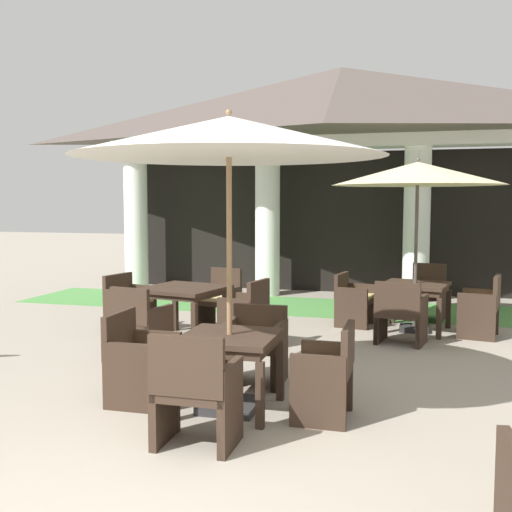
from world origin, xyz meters
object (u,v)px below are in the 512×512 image
object	(u,v)px
patio_chair_mid_left_north	(220,301)
patio_umbrella_far_back	(418,175)
patio_umbrella_near_foreground	(229,139)
patio_chair_mid_left_west	(128,305)
patio_table_mid_left	(184,294)
patio_chair_far_back_north	(426,295)
patio_chair_near_foreground_east	(326,373)
patio_chair_near_foreground_west	(140,360)
patio_table_near_foreground	(230,345)
patio_chair_far_back_east	(481,308)
patio_chair_near_foreground_south	(195,393)
patio_table_far_back	(415,290)
patio_chair_far_back_south	(401,314)
patio_chair_far_back_west	(354,300)
patio_chair_mid_left_east	(246,316)
patio_chair_mid_left_south	(140,324)
patio_chair_near_foreground_north	(255,345)

from	to	relation	value
patio_chair_mid_left_north	patio_umbrella_far_back	bearing A→B (deg)	-157.84
patio_umbrella_near_foreground	patio_chair_mid_left_west	world-z (taller)	patio_umbrella_near_foreground
patio_table_mid_left	patio_chair_far_back_north	bearing A→B (deg)	36.79
patio_umbrella_near_foreground	patio_table_mid_left	world-z (taller)	patio_umbrella_near_foreground
patio_table_mid_left	patio_umbrella_far_back	distance (m)	3.83
patio_chair_near_foreground_east	patio_chair_near_foreground_west	bearing A→B (deg)	90.00
patio_table_near_foreground	patio_chair_far_back_east	size ratio (longest dim) A/B	0.97
patio_chair_near_foreground_south	patio_table_far_back	xyz separation A→B (m)	(1.58, 5.01, 0.18)
patio_chair_far_back_east	patio_chair_far_back_south	bearing A→B (deg)	135.01
patio_chair_mid_left_west	patio_table_far_back	xyz separation A→B (m)	(4.06, 1.31, 0.20)
patio_umbrella_far_back	patio_chair_far_back_west	size ratio (longest dim) A/B	3.17
patio_chair_near_foreground_west	patio_chair_near_foreground_south	world-z (taller)	patio_chair_near_foreground_south
patio_chair_mid_left_east	patio_table_far_back	distance (m)	2.74
patio_chair_mid_left_west	patio_chair_far_back_south	bearing A→B (deg)	107.13
patio_chair_far_back_east	patio_chair_far_back_north	bearing A→B (deg)	44.91
patio_chair_near_foreground_east	patio_umbrella_near_foreground	bearing A→B (deg)	90.00
patio_table_near_foreground	patio_umbrella_near_foreground	bearing A→B (deg)	-90.90
patio_chair_near_foreground_east	patio_table_mid_left	xyz separation A→B (m)	(-2.42, 2.57, 0.25)
patio_umbrella_near_foreground	patio_chair_mid_left_west	size ratio (longest dim) A/B	3.28
patio_table_mid_left	patio_chair_far_back_east	world-z (taller)	patio_chair_far_back_east
patio_chair_near_foreground_south	patio_table_far_back	distance (m)	5.25
patio_chair_near_foreground_west	patio_chair_far_back_east	xyz separation A→B (m)	(3.43, 3.94, 0.01)
patio_umbrella_far_back	patio_chair_far_back_east	xyz separation A→B (m)	(0.93, -0.17, -1.91)
patio_chair_near_foreground_south	patio_umbrella_far_back	xyz separation A→B (m)	(1.58, 5.01, 1.90)
patio_chair_mid_left_south	patio_table_far_back	size ratio (longest dim) A/B	0.83
patio_chair_mid_left_north	patio_table_near_foreground	bearing A→B (deg)	121.89
patio_chair_near_foreground_south	patio_chair_far_back_west	size ratio (longest dim) A/B	1.15
patio_chair_mid_left_north	patio_chair_mid_left_east	bearing A→B (deg)	134.93
patio_umbrella_near_foreground	patio_chair_mid_left_east	xyz separation A→B (m)	(-0.55, 2.39, -2.08)
patio_chair_near_foreground_west	patio_chair_mid_left_north	xyz separation A→B (m)	(-0.40, 3.56, -0.01)
patio_chair_near_foreground_north	patio_chair_near_foreground_east	world-z (taller)	patio_chair_near_foreground_east
patio_chair_far_back_east	patio_chair_near_foreground_south	bearing A→B (deg)	162.75
patio_umbrella_near_foreground	patio_chair_far_back_north	bearing A→B (deg)	70.76
patio_chair_near_foreground_north	patio_chair_far_back_east	xyz separation A→B (m)	(2.53, 3.02, 0.02)
patio_chair_near_foreground_west	patio_chair_far_back_south	world-z (taller)	same
patio_chair_mid_left_south	patio_chair_far_back_west	xyz separation A→B (m)	(2.37, 2.64, -0.01)
patio_table_near_foreground	patio_chair_far_back_north	xyz separation A→B (m)	(1.76, 5.03, -0.21)
patio_chair_mid_left_north	patio_chair_far_back_west	distance (m)	2.10
patio_chair_mid_left_east	patio_table_near_foreground	bearing A→B (deg)	-155.48
patio_table_near_foreground	patio_chair_near_foreground_south	world-z (taller)	patio_chair_near_foreground_south
patio_umbrella_far_back	patio_chair_far_back_north	xyz separation A→B (m)	(0.17, 0.94, -1.93)
patio_chair_mid_left_east	patio_chair_mid_left_north	bearing A→B (deg)	44.93
patio_umbrella_far_back	patio_chair_far_back_west	bearing A→B (deg)	169.85
patio_chair_far_back_south	patio_chair_near_foreground_east	bearing A→B (deg)	-89.10
patio_chair_far_back_north	patio_chair_far_back_south	world-z (taller)	patio_chair_far_back_north
patio_table_far_back	patio_chair_far_back_east	xyz separation A→B (m)	(0.93, -0.17, -0.20)
patio_chair_near_foreground_north	patio_chair_mid_left_west	bearing A→B (deg)	-37.90
patio_chair_mid_left_south	patio_chair_far_back_north	bearing A→B (deg)	56.10
patio_chair_mid_left_east	patio_chair_far_back_west	size ratio (longest dim) A/B	1.12
patio_table_mid_left	patio_chair_far_back_east	size ratio (longest dim) A/B	1.35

